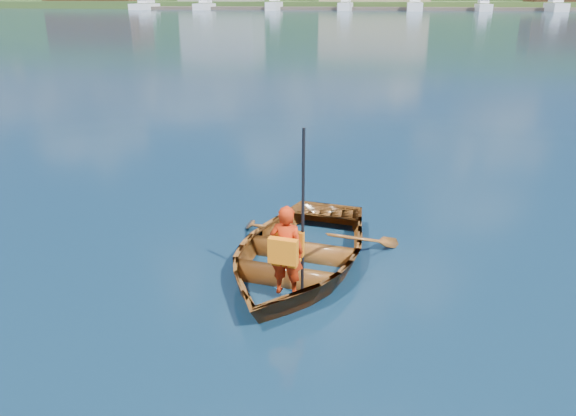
{
  "coord_description": "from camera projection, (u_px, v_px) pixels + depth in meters",
  "views": [
    {
      "loc": [
        2.49,
        -5.72,
        3.4
      ],
      "look_at": [
        1.21,
        0.95,
        0.83
      ],
      "focal_mm": 35.0,
      "sensor_mm": 36.0,
      "label": 1
    }
  ],
  "objects": [
    {
      "name": "rowboat",
      "position": [
        297.0,
        252.0,
        7.46
      ],
      "size": [
        2.9,
        3.76,
        0.72
      ],
      "color": "brown",
      "rests_on": "ground"
    },
    {
      "name": "dock",
      "position": [
        440.0,
        9.0,
        140.62
      ],
      "size": [
        160.03,
        10.64,
        0.8
      ],
      "color": "brown",
      "rests_on": "ground"
    },
    {
      "name": "ground",
      "position": [
        177.0,
        291.0,
        6.9
      ],
      "size": [
        600.0,
        600.0,
        0.0
      ],
      "color": "#0D2741",
      "rests_on": "ground"
    },
    {
      "name": "child_paddler",
      "position": [
        287.0,
        250.0,
        6.46
      ],
      "size": [
        0.43,
        0.37,
        1.97
      ],
      "color": "red",
      "rests_on": "ground"
    },
    {
      "name": "marina_yachts",
      "position": [
        413.0,
        5.0,
        137.16
      ],
      "size": [
        145.02,
        12.83,
        4.39
      ],
      "color": "white",
      "rests_on": "ground"
    }
  ]
}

